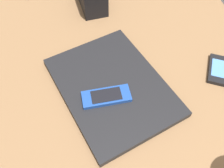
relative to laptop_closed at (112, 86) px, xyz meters
The scene contains 4 objects.
desk_surface 7.61cm from the laptop_closed, 134.59° to the left, with size 120.00×80.00×3.00cm, color olive.
laptop_closed is the anchor object (origin of this frame).
cell_phone_on_laptop 4.51cm from the laptop_closed, 30.48° to the right, with size 4.85×11.98×1.16cm.
cell_phone_on_desk 30.06cm from the laptop_closed, 89.78° to the left, with size 11.58×9.70×1.29cm.
Camera 1 is at (41.34, -12.43, 56.54)cm, focal length 39.64 mm.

